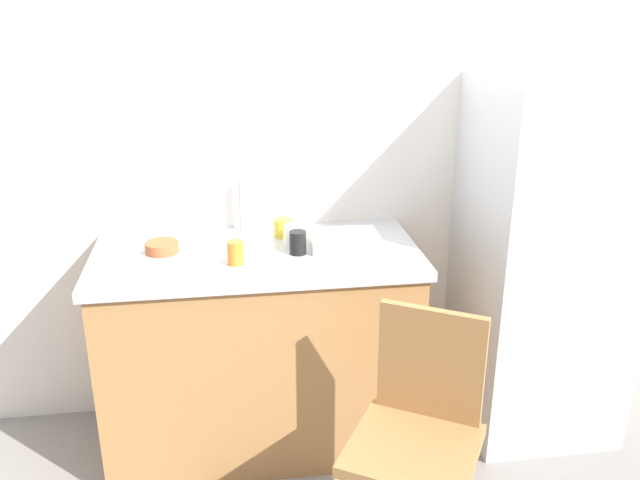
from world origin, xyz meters
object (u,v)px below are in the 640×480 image
(dish_tray, at_px, (344,240))
(terracotta_bowl, at_px, (162,247))
(refrigerator, at_px, (542,261))
(cup_white, at_px, (292,235))
(cup_orange, at_px, (235,253))
(cup_yellow, at_px, (283,228))
(cup_black, at_px, (298,243))
(chair, at_px, (418,432))

(dish_tray, xyz_separation_m, terracotta_bowl, (-0.73, 0.04, -0.00))
(refrigerator, distance_m, cup_white, 1.08)
(cup_orange, bearing_deg, cup_white, 35.87)
(dish_tray, xyz_separation_m, cup_yellow, (-0.23, 0.15, 0.01))
(cup_orange, bearing_deg, cup_yellow, 53.62)
(refrigerator, relative_size, cup_orange, 16.80)
(terracotta_bowl, relative_size, cup_black, 1.43)
(cup_black, height_order, cup_white, cup_black)
(cup_black, bearing_deg, refrigerator, 2.28)
(cup_white, bearing_deg, terracotta_bowl, -179.54)
(dish_tray, distance_m, terracotta_bowl, 0.73)
(chair, height_order, terracotta_bowl, terracotta_bowl)
(dish_tray, distance_m, cup_black, 0.20)
(terracotta_bowl, distance_m, cup_black, 0.54)
(cup_orange, bearing_deg, chair, -46.87)
(terracotta_bowl, height_order, cup_white, cup_white)
(terracotta_bowl, xyz_separation_m, cup_black, (0.53, -0.09, 0.03))
(cup_white, bearing_deg, cup_black, -83.33)
(terracotta_bowl, bearing_deg, cup_white, 0.46)
(terracotta_bowl, relative_size, cup_white, 1.51)
(refrigerator, relative_size, terracotta_bowl, 11.60)
(chair, distance_m, cup_yellow, 1.04)
(cup_black, distance_m, cup_yellow, 0.21)
(refrigerator, bearing_deg, cup_orange, -174.97)
(cup_yellow, relative_size, cup_white, 0.87)
(chair, height_order, cup_orange, cup_orange)
(chair, xyz_separation_m, cup_black, (-0.32, 0.67, 0.43))
(cup_yellow, bearing_deg, chair, -68.04)
(refrigerator, relative_size, cup_black, 16.62)
(cup_white, bearing_deg, chair, -66.97)
(cup_black, relative_size, cup_yellow, 1.21)
(cup_yellow, bearing_deg, dish_tray, -32.93)
(cup_black, bearing_deg, cup_orange, -163.53)
(cup_white, bearing_deg, dish_tray, -11.08)
(dish_tray, height_order, cup_orange, cup_orange)
(refrigerator, relative_size, cup_yellow, 20.14)
(cup_orange, xyz_separation_m, cup_yellow, (0.21, 0.28, -0.01))
(chair, relative_size, terracotta_bowl, 6.70)
(cup_orange, bearing_deg, terracotta_bowl, 149.99)
(dish_tray, bearing_deg, terracotta_bowl, 177.16)
(chair, relative_size, cup_yellow, 11.62)
(refrigerator, xyz_separation_m, cup_orange, (-1.31, -0.11, 0.16))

